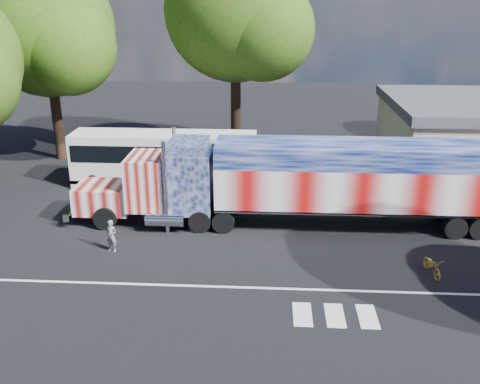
# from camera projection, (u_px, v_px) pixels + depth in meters

# --- Properties ---
(ground) EXTENTS (100.00, 100.00, 0.00)m
(ground) POSITION_uv_depth(u_px,v_px,m) (236.00, 253.00, 24.54)
(ground) COLOR black
(lane_markings) EXTENTS (30.00, 2.67, 0.01)m
(lane_markings) POSITION_uv_depth(u_px,v_px,m) (273.00, 298.00, 20.92)
(lane_markings) COLOR silver
(lane_markings) RESTS_ON ground
(semi_truck) EXTENTS (22.01, 3.48, 4.69)m
(semi_truck) POSITION_uv_depth(u_px,v_px,m) (304.00, 180.00, 26.78)
(semi_truck) COLOR black
(semi_truck) RESTS_ON ground
(coach_bus) EXTENTS (11.25, 2.62, 3.27)m
(coach_bus) POSITION_uv_depth(u_px,v_px,m) (165.00, 158.00, 32.82)
(coach_bus) COLOR white
(coach_bus) RESTS_ON ground
(woman) EXTENTS (0.65, 0.53, 1.53)m
(woman) POSITION_uv_depth(u_px,v_px,m) (111.00, 236.00, 24.52)
(woman) COLOR slate
(woman) RESTS_ON ground
(bicycle) EXTENTS (0.80, 1.64, 0.83)m
(bicycle) POSITION_uv_depth(u_px,v_px,m) (432.00, 266.00, 22.58)
(bicycle) COLOR gold
(bicycle) RESTS_ON ground
(tree_n_mid) EXTENTS (9.92, 9.44, 14.90)m
(tree_n_mid) POSITION_uv_depth(u_px,v_px,m) (238.00, 11.00, 35.24)
(tree_n_mid) COLOR black
(tree_n_mid) RESTS_ON ground
(tree_nw_a) EXTENTS (9.47, 9.02, 13.52)m
(tree_nw_a) POSITION_uv_depth(u_px,v_px,m) (48.00, 29.00, 35.48)
(tree_nw_a) COLOR black
(tree_nw_a) RESTS_ON ground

